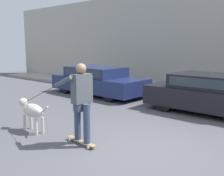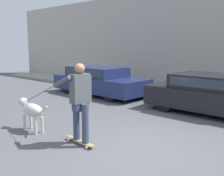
{
  "view_description": "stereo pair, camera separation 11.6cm",
  "coord_description": "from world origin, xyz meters",
  "px_view_note": "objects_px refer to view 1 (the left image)",
  "views": [
    {
      "loc": [
        3.01,
        -4.35,
        2.17
      ],
      "look_at": [
        -1.92,
        1.4,
        0.95
      ],
      "focal_mm": 42.0,
      "sensor_mm": 36.0,
      "label": 1
    },
    {
      "loc": [
        3.1,
        -4.27,
        2.17
      ],
      "look_at": [
        -1.92,
        1.4,
        0.95
      ],
      "focal_mm": 42.0,
      "sensor_mm": 36.0,
      "label": 2
    }
  ],
  "objects_px": {
    "parked_car_1": "(210,94)",
    "parked_car_0": "(98,81)",
    "dog": "(32,110)",
    "skateboarder": "(81,99)"
  },
  "relations": [
    {
      "from": "parked_car_0",
      "to": "skateboarder",
      "type": "height_order",
      "value": "skateboarder"
    },
    {
      "from": "dog",
      "to": "skateboarder",
      "type": "distance_m",
      "value": 1.72
    },
    {
      "from": "parked_car_0",
      "to": "parked_car_1",
      "type": "distance_m",
      "value": 5.05
    },
    {
      "from": "parked_car_1",
      "to": "parked_car_0",
      "type": "bearing_deg",
      "value": -179.51
    },
    {
      "from": "parked_car_0",
      "to": "dog",
      "type": "relative_size",
      "value": 3.56
    },
    {
      "from": "dog",
      "to": "skateboarder",
      "type": "relative_size",
      "value": 0.51
    },
    {
      "from": "dog",
      "to": "parked_car_1",
      "type": "bearing_deg",
      "value": -118.51
    },
    {
      "from": "parked_car_0",
      "to": "parked_car_1",
      "type": "xyz_separation_m",
      "value": [
        5.05,
        -0.0,
        0.0
      ]
    },
    {
      "from": "dog",
      "to": "parked_car_0",
      "type": "bearing_deg",
      "value": -63.35
    },
    {
      "from": "parked_car_0",
      "to": "dog",
      "type": "height_order",
      "value": "parked_car_0"
    }
  ]
}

